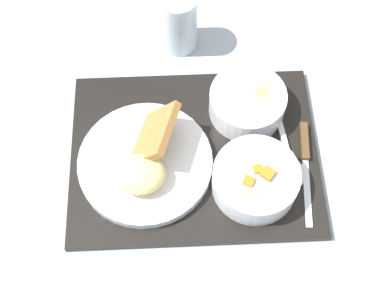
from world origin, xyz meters
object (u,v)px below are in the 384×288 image
Objects in this scene: knife at (303,154)px; glass_water at (177,24)px; bowl_salad at (253,179)px; bowl_soup at (245,101)px; spoon at (287,160)px; plate_main at (143,162)px.

knife is 0.32m from glass_water.
bowl_soup is at bearing -86.95° from bowl_salad.
spoon is at bearing -64.50° from knife.
bowl_soup is at bearing -155.07° from spoon.
plate_main is 1.20× the size of knife.
bowl_soup is 1.08× the size of glass_water.
spoon is 0.32m from glass_water.
bowl_salad is at bearing -63.17° from spoon.
glass_water is (-0.05, -0.27, 0.02)m from plate_main.
bowl_salad is at bearing 113.03° from glass_water.
bowl_salad is 1.06× the size of bowl_soup.
bowl_soup reaches higher than knife.
bowl_soup is 0.20m from plate_main.
spoon is (0.03, 0.01, 0.00)m from knife.
glass_water is at bearing -137.04° from knife.
glass_water reaches higher than bowl_salad.
glass_water reaches higher than bowl_soup.
plate_main is (0.18, -0.03, -0.01)m from bowl_salad.
glass_water reaches higher than plate_main.
glass_water is (0.21, -0.24, 0.03)m from knife.
glass_water is at bearing -100.38° from plate_main.
glass_water reaches higher than spoon.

